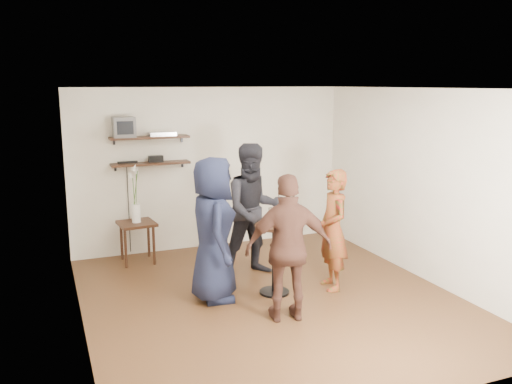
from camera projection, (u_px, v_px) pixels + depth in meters
room at (272, 198)px, 6.53m from camera, size 4.58×5.08×2.68m
shelf_upper at (150, 137)px, 8.22m from camera, size 1.20×0.25×0.04m
shelf_lower at (151, 163)px, 8.30m from camera, size 1.20×0.25×0.04m
crt_monitor at (124, 127)px, 8.05m from camera, size 0.32×0.30×0.30m
dvd_deck at (162, 134)px, 8.28m from camera, size 0.40×0.24×0.06m
radio at (156, 159)px, 8.32m from camera, size 0.22×0.10×0.10m
power_strip at (127, 162)px, 8.21m from camera, size 0.30×0.05×0.03m
side_table at (137, 229)px, 8.11m from camera, size 0.57×0.57×0.62m
vase_lilies at (136, 204)px, 8.03m from camera, size 0.19×0.19×0.90m
drinks_table at (275, 249)px, 6.87m from camera, size 0.50×0.50×0.91m
wine_glass_fl at (272, 215)px, 6.72m from camera, size 0.07×0.07×0.21m
wine_glass_fr at (281, 214)px, 6.79m from camera, size 0.07×0.07×0.20m
wine_glass_bl at (271, 213)px, 6.84m from camera, size 0.07×0.07×0.20m
wine_glass_br at (277, 213)px, 6.79m from camera, size 0.07×0.07×0.21m
person_plaid at (333, 230)px, 7.02m from camera, size 0.46×0.63×1.59m
person_dark at (254, 210)px, 7.53m from camera, size 0.93×0.74×1.86m
person_navy at (213, 230)px, 6.63m from camera, size 0.69×0.95×1.80m
person_brown at (289, 248)px, 6.07m from camera, size 1.05×0.61×1.69m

